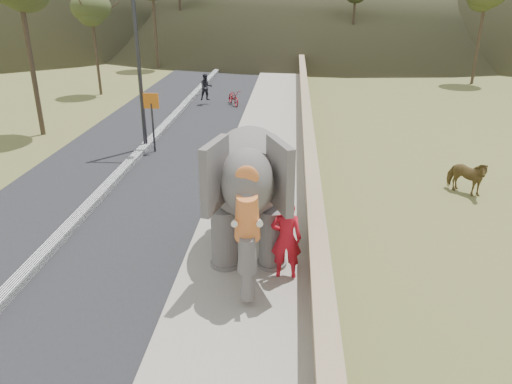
# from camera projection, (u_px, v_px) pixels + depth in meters

# --- Properties ---
(ground) EXTENTS (160.00, 160.00, 0.00)m
(ground) POSITION_uv_depth(u_px,v_px,m) (232.00, 344.00, 9.35)
(ground) COLOR olive
(ground) RESTS_ON ground
(road) EXTENTS (7.00, 120.00, 0.03)m
(road) POSITION_uv_depth(u_px,v_px,m) (132.00, 163.00, 18.91)
(road) COLOR black
(road) RESTS_ON ground
(median) EXTENTS (0.35, 120.00, 0.22)m
(median) POSITION_uv_depth(u_px,v_px,m) (132.00, 161.00, 18.87)
(median) COLOR black
(median) RESTS_ON ground
(walkway) EXTENTS (3.00, 120.00, 0.15)m
(walkway) POSITION_uv_depth(u_px,v_px,m) (264.00, 165.00, 18.55)
(walkway) COLOR #9E9687
(walkway) RESTS_ON ground
(parapet) EXTENTS (0.30, 120.00, 1.10)m
(parapet) POSITION_uv_depth(u_px,v_px,m) (309.00, 154.00, 18.25)
(parapet) COLOR tan
(parapet) RESTS_ON ground
(lamppost) EXTENTS (1.76, 0.36, 8.00)m
(lamppost) POSITION_uv_depth(u_px,v_px,m) (143.00, 25.00, 18.82)
(lamppost) COLOR #2E2D32
(lamppost) RESTS_ON ground
(signboard) EXTENTS (0.60, 0.08, 2.40)m
(signboard) POSITION_uv_depth(u_px,v_px,m) (152.00, 112.00, 19.62)
(signboard) COLOR #2D2D33
(signboard) RESTS_ON ground
(cow) EXTENTS (1.45, 1.42, 1.18)m
(cow) POSITION_uv_depth(u_px,v_px,m) (466.00, 177.00, 15.97)
(cow) COLOR brown
(cow) RESTS_ON ground
(elephant_and_man) EXTENTS (2.56, 4.53, 3.17)m
(elephant_and_man) POSITION_uv_depth(u_px,v_px,m) (249.00, 188.00, 12.04)
(elephant_and_man) COLOR slate
(elephant_and_man) RESTS_ON ground
(motorcyclist) EXTENTS (2.58, 1.72, 1.74)m
(motorcyclist) POSITION_uv_depth(u_px,v_px,m) (222.00, 93.00, 28.09)
(motorcyclist) COLOR maroon
(motorcyclist) RESTS_ON ground
(trees) EXTENTS (47.72, 43.19, 8.97)m
(trees) POSITION_uv_depth(u_px,v_px,m) (323.00, 23.00, 35.66)
(trees) COLOR #473828
(trees) RESTS_ON ground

